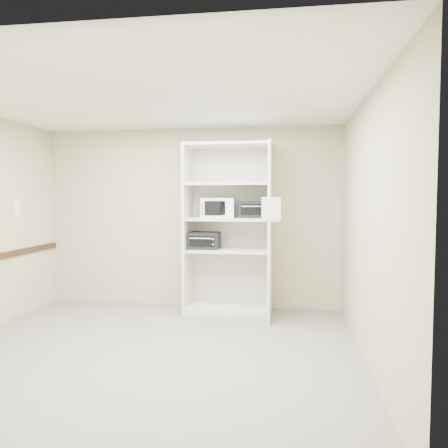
# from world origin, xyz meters

# --- Properties ---
(floor) EXTENTS (4.50, 4.00, 0.01)m
(floor) POSITION_xyz_m (0.00, 0.00, 0.00)
(floor) COLOR slate
(floor) RESTS_ON ground
(ceiling) EXTENTS (4.50, 4.00, 0.01)m
(ceiling) POSITION_xyz_m (0.00, 0.00, 2.70)
(ceiling) COLOR white
(wall_back) EXTENTS (4.50, 0.02, 2.70)m
(wall_back) POSITION_xyz_m (0.00, 2.00, 1.35)
(wall_back) COLOR tan
(wall_back) RESTS_ON ground
(wall_front) EXTENTS (4.50, 0.02, 2.70)m
(wall_front) POSITION_xyz_m (0.00, -2.00, 1.35)
(wall_front) COLOR tan
(wall_front) RESTS_ON ground
(wall_right) EXTENTS (0.02, 4.00, 2.70)m
(wall_right) POSITION_xyz_m (2.25, 0.00, 1.35)
(wall_right) COLOR tan
(wall_right) RESTS_ON ground
(shelving_unit) EXTENTS (1.24, 0.92, 2.42)m
(shelving_unit) POSITION_xyz_m (0.67, 1.70, 1.13)
(shelving_unit) COLOR silver
(shelving_unit) RESTS_ON floor
(microwave) EXTENTS (0.48, 0.37, 0.28)m
(microwave) POSITION_xyz_m (0.48, 1.67, 1.51)
(microwave) COLOR white
(microwave) RESTS_ON shelving_unit
(toaster_oven_upper) EXTENTS (0.45, 0.36, 0.24)m
(toaster_oven_upper) POSITION_xyz_m (0.96, 1.70, 1.49)
(toaster_oven_upper) COLOR black
(toaster_oven_upper) RESTS_ON shelving_unit
(toaster_oven_lower) EXTENTS (0.44, 0.34, 0.24)m
(toaster_oven_lower) POSITION_xyz_m (0.27, 1.66, 1.04)
(toaster_oven_lower) COLOR black
(toaster_oven_lower) RESTS_ON shelving_unit
(paper_sign) EXTENTS (0.24, 0.01, 0.30)m
(paper_sign) POSITION_xyz_m (1.25, 1.07, 1.51)
(paper_sign) COLOR white
(paper_sign) RESTS_ON shelving_unit
(wall_poster) EXTENTS (0.01, 0.17, 0.24)m
(wall_poster) POSITION_xyz_m (-2.24, 1.04, 1.51)
(wall_poster) COLOR white
(wall_poster) RESTS_ON wall_left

